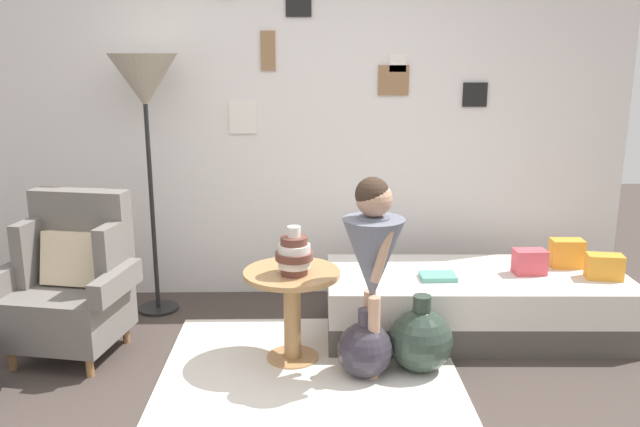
% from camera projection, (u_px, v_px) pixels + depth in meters
% --- Properties ---
extents(gallery_wall, '(4.80, 0.12, 2.60)m').
position_uv_depth(gallery_wall, '(297.00, 120.00, 4.68)').
color(gallery_wall, silver).
rests_on(gallery_wall, ground).
extents(rug, '(1.68, 1.45, 0.01)m').
position_uv_depth(rug, '(310.00, 370.00, 3.71)').
color(rug, silver).
rests_on(rug, ground).
extents(armchair, '(0.83, 0.69, 0.97)m').
position_uv_depth(armchair, '(72.00, 282.00, 3.87)').
color(armchair, '#9E7042').
rests_on(armchair, ground).
extents(daybed, '(1.92, 0.84, 0.40)m').
position_uv_depth(daybed, '(475.00, 303.00, 4.19)').
color(daybed, '#4C4742').
rests_on(daybed, ground).
extents(pillow_head, '(0.23, 0.15, 0.16)m').
position_uv_depth(pillow_head, '(604.00, 267.00, 4.03)').
color(pillow_head, orange).
rests_on(pillow_head, daybed).
extents(pillow_mid, '(0.21, 0.13, 0.19)m').
position_uv_depth(pillow_mid, '(567.00, 253.00, 4.25)').
color(pillow_mid, orange).
rests_on(pillow_mid, daybed).
extents(pillow_back, '(0.20, 0.13, 0.16)m').
position_uv_depth(pillow_back, '(530.00, 262.00, 4.12)').
color(pillow_back, '#D64C56').
rests_on(pillow_back, daybed).
extents(side_table, '(0.56, 0.56, 0.55)m').
position_uv_depth(side_table, '(292.00, 297.00, 3.76)').
color(side_table, tan).
rests_on(side_table, ground).
extents(vase_striped, '(0.21, 0.21, 0.28)m').
position_uv_depth(vase_striped, '(294.00, 255.00, 3.64)').
color(vase_striped, brown).
rests_on(vase_striped, side_table).
extents(floor_lamp, '(0.45, 0.45, 1.77)m').
position_uv_depth(floor_lamp, '(144.00, 88.00, 4.23)').
color(floor_lamp, black).
rests_on(floor_lamp, ground).
extents(person_child, '(0.34, 0.34, 1.14)m').
position_uv_depth(person_child, '(373.00, 251.00, 3.50)').
color(person_child, tan).
rests_on(person_child, ground).
extents(book_on_daybed, '(0.22, 0.16, 0.03)m').
position_uv_depth(book_on_daybed, '(438.00, 277.00, 4.04)').
color(book_on_daybed, '#5CA292').
rests_on(book_on_daybed, daybed).
extents(demijohn_near, '(0.31, 0.31, 0.40)m').
position_uv_depth(demijohn_near, '(365.00, 349.00, 3.62)').
color(demijohn_near, '#332D38').
rests_on(demijohn_near, ground).
extents(demijohn_far, '(0.37, 0.37, 0.45)m').
position_uv_depth(demijohn_far, '(421.00, 339.00, 3.68)').
color(demijohn_far, '#2D3D33').
rests_on(demijohn_far, ground).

